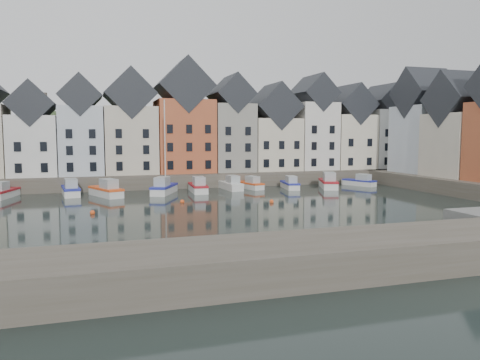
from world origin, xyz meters
name	(u,v)px	position (x,y,z in m)	size (l,w,h in m)	color
ground	(235,212)	(0.00, 0.00, 0.00)	(260.00, 260.00, 0.00)	black
far_quay	(182,177)	(0.00, 30.00, 1.00)	(90.00, 16.00, 2.00)	#4D473B
near_wall	(172,269)	(-10.00, -22.00, 1.00)	(50.00, 6.00, 2.00)	#4D473B
hillside	(162,253)	(0.02, 56.00, -17.96)	(153.60, 70.40, 64.00)	#25371B
far_terrace	(204,129)	(3.21, 28.00, 8.88)	(72.37, 8.16, 17.78)	beige
right_terrace	(463,128)	(36.00, 8.07, 8.91)	(8.30, 24.25, 16.36)	silver
mooring_buoys	(187,205)	(-4.00, 5.33, 0.15)	(20.50, 5.50, 0.50)	#F1511C
boat_a	(3,193)	(-24.72, 18.98, 0.69)	(3.21, 6.28, 2.31)	silver
boat_b	(71,190)	(-16.70, 18.95, 0.74)	(2.73, 6.66, 2.48)	silver
boat_c	(106,191)	(-12.27, 16.50, 0.76)	(4.44, 6.92, 2.55)	silver
boat_d	(164,188)	(-4.83, 17.07, 0.83)	(4.64, 6.99, 12.85)	silver
boat_e	(198,187)	(-0.05, 17.42, 0.73)	(2.35, 6.45, 2.43)	silver
boat_f	(231,185)	(5.18, 19.07, 0.69)	(2.30, 6.17, 2.32)	silver
boat_g	(250,185)	(8.13, 19.21, 0.63)	(3.08, 5.76, 2.11)	silver
boat_h	(290,184)	(13.76, 17.46, 0.64)	(2.65, 5.82, 2.15)	silver
boat_i	(328,183)	(19.56, 16.56, 0.79)	(4.46, 7.25, 2.66)	silver
boat_j	(360,182)	(25.83, 17.98, 0.61)	(3.67, 5.57, 2.06)	silver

